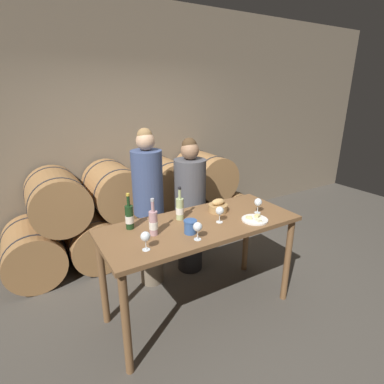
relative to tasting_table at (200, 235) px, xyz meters
name	(u,v)px	position (x,y,z in m)	size (l,w,h in m)	color
ground_plane	(200,309)	(0.00, 0.00, -0.83)	(10.00, 10.00, 0.00)	#4C473F
stone_wall_back	(123,127)	(0.00, 2.01, 0.77)	(10.00, 0.12, 3.20)	#7F705B
barrel_stack	(141,208)	(0.00, 1.47, -0.25)	(3.35, 0.82, 1.23)	#9E7042
tasting_table	(200,235)	(0.00, 0.00, 0.00)	(1.81, 0.75, 0.95)	brown
person_left	(149,209)	(-0.21, 0.69, 0.06)	(0.32, 0.32, 1.74)	#756651
person_right	(190,207)	(0.29, 0.69, -0.02)	(0.36, 0.36, 1.60)	#232326
wine_bottle_red	(129,217)	(-0.59, 0.22, 0.23)	(0.07, 0.07, 0.32)	#193819
wine_bottle_white	(180,208)	(-0.12, 0.17, 0.23)	(0.07, 0.07, 0.31)	#ADBC7F
wine_bottle_rose	(153,223)	(-0.46, 0.01, 0.23)	(0.07, 0.07, 0.32)	#BC8E93
blue_crock	(190,226)	(-0.18, -0.13, 0.19)	(0.11, 0.11, 0.12)	#335693
bread_basket	(218,207)	(0.29, 0.14, 0.17)	(0.19, 0.19, 0.13)	#A87F4C
cheese_plate	(255,219)	(0.46, -0.21, 0.13)	(0.24, 0.24, 0.04)	white
wine_glass_far_left	(145,237)	(-0.61, -0.20, 0.23)	(0.08, 0.08, 0.15)	white
wine_glass_left	(198,227)	(-0.19, -0.26, 0.23)	(0.08, 0.08, 0.15)	white
wine_glass_center	(220,211)	(0.15, -0.08, 0.23)	(0.08, 0.08, 0.15)	white
wine_glass_right	(258,202)	(0.60, -0.09, 0.23)	(0.08, 0.08, 0.15)	white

